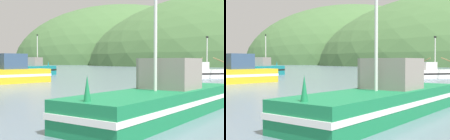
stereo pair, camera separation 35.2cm
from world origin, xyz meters
TOP-DOWN VIEW (x-y plane):
  - hill_far_center at (19.44, 250.75)m, footprint 171.09×136.87m
  - fishing_boat_white at (6.23, 35.79)m, footprint 7.75×11.09m
  - fishing_boat_yellow at (-16.04, 27.46)m, footprint 7.79×7.29m
  - fishing_boat_green at (-5.61, 8.98)m, footprint 7.96×8.84m
  - fishing_boat_teal at (-16.20, 44.08)m, footprint 5.04×9.71m

SIDE VIEW (x-z plane):
  - hill_far_center at x=19.44m, z-range -46.86..46.86m
  - fishing_boat_green at x=-5.61m, z-range -3.09..4.41m
  - fishing_boat_white at x=6.23m, z-range -1.95..3.27m
  - fishing_boat_teal at x=-16.20m, z-range -2.12..3.96m
  - fishing_boat_yellow at x=-16.04m, z-range -1.88..3.76m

